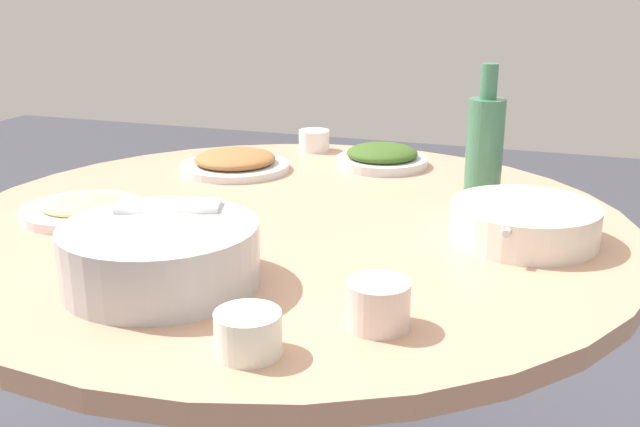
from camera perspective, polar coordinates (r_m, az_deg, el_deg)
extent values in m
cylinder|color=#99999E|center=(1.49, -2.18, -14.02)|extent=(0.15, 0.15, 0.68)
cylinder|color=tan|center=(1.34, -2.36, -0.98)|extent=(1.22, 1.22, 0.03)
cylinder|color=#B2B5BA|center=(1.06, -12.12, -3.11)|extent=(0.28, 0.28, 0.09)
ellipsoid|color=white|center=(1.06, -12.13, -2.89)|extent=(0.23, 0.23, 0.10)
cube|color=white|center=(1.11, -11.55, 0.58)|extent=(0.10, 0.16, 0.01)
cylinder|color=white|center=(1.25, 15.37, -0.67)|extent=(0.24, 0.24, 0.06)
cylinder|color=#301F0B|center=(1.26, 15.35, -0.90)|extent=(0.21, 0.21, 0.04)
cylinder|color=silver|center=(1.25, 15.45, 0.26)|extent=(0.26, 0.05, 0.01)
cylinder|color=white|center=(1.41, -17.74, 0.18)|extent=(0.22, 0.22, 0.02)
ellipsoid|color=#C2C677|center=(1.40, -17.79, 0.70)|extent=(0.14, 0.14, 0.03)
cylinder|color=silver|center=(1.66, -6.51, 3.57)|extent=(0.24, 0.24, 0.02)
ellipsoid|color=#966134|center=(1.66, -6.53, 4.20)|extent=(0.18, 0.18, 0.04)
cylinder|color=silver|center=(1.70, 4.77, 3.98)|extent=(0.21, 0.21, 0.02)
ellipsoid|color=#37551E|center=(1.69, 4.78, 4.64)|extent=(0.16, 0.16, 0.04)
cylinder|color=#3E7656|center=(1.48, 12.50, 4.92)|extent=(0.07, 0.07, 0.19)
cylinder|color=#3E7656|center=(1.46, 12.84, 9.85)|extent=(0.03, 0.03, 0.07)
cylinder|color=silver|center=(0.92, 4.47, -6.96)|extent=(0.08, 0.08, 0.06)
cylinder|color=white|center=(0.86, -5.54, -9.11)|extent=(0.08, 0.08, 0.05)
cylinder|color=white|center=(1.84, -0.46, 5.63)|extent=(0.08, 0.08, 0.05)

